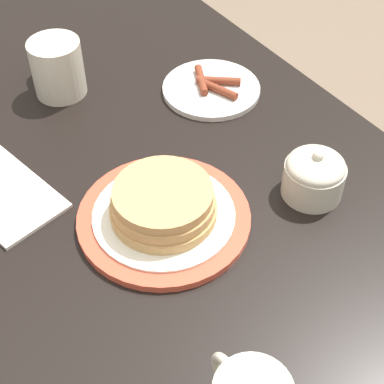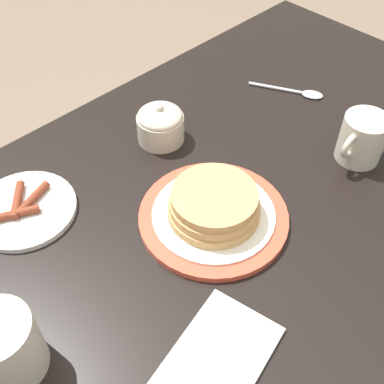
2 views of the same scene
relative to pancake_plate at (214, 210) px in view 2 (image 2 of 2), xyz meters
The scene contains 8 objects.
dining_table 0.15m from the pancake_plate, 14.18° to the left, with size 1.52×0.85×0.77m.
pancake_plate is the anchor object (origin of this frame).
side_plate_bacon 0.32m from the pancake_plate, 47.48° to the right, with size 0.18×0.18×0.02m.
coffee_mug 0.37m from the pancake_plate, ahead, with size 0.13×0.09×0.10m.
creamer_pitcher 0.32m from the pancake_plate, 164.81° to the left, with size 0.12×0.08×0.10m.
sugar_bowl 0.23m from the pancake_plate, 109.36° to the right, with size 0.09×0.09×0.08m.
napkin 0.25m from the pancake_plate, 43.84° to the left, with size 0.22×0.15×0.01m.
spoon 0.41m from the pancake_plate, 163.64° to the right, with size 0.09×0.15×0.01m.
Camera 2 is at (0.35, 0.33, 1.40)m, focal length 45.00 mm.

